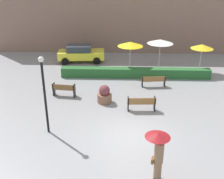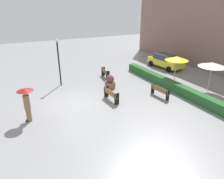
{
  "view_description": "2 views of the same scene",
  "coord_description": "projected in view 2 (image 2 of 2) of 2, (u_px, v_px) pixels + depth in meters",
  "views": [
    {
      "loc": [
        -0.47,
        -12.11,
        7.9
      ],
      "look_at": [
        -1.0,
        2.52,
        1.47
      ],
      "focal_mm": 43.87,
      "sensor_mm": 36.0,
      "label": 1
    },
    {
      "loc": [
        13.51,
        -3.71,
        6.85
      ],
      "look_at": [
        0.79,
        2.82,
        0.9
      ],
      "focal_mm": 32.95,
      "sensor_mm": 36.0,
      "label": 2
    }
  ],
  "objects": [
    {
      "name": "ground_plane",
      "position": [
        73.0,
        104.0,
        15.29
      ],
      "size": [
        60.0,
        60.0,
        0.0
      ],
      "primitive_type": "plane",
      "color": "gray"
    },
    {
      "name": "planter_pot",
      "position": [
        110.0,
        83.0,
        17.97
      ],
      "size": [
        0.94,
        0.94,
        1.19
      ],
      "color": "brown",
      "rests_on": "ground"
    },
    {
      "name": "pedestrian_with_umbrella",
      "position": [
        26.0,
        100.0,
        12.57
      ],
      "size": [
        1.0,
        1.0,
        2.17
      ],
      "color": "#8C6B4C",
      "rests_on": "ground"
    },
    {
      "name": "bench_mid_center",
      "position": [
        111.0,
        94.0,
        15.6
      ],
      "size": [
        1.74,
        0.45,
        0.89
      ],
      "color": "olive",
      "rests_on": "ground"
    },
    {
      "name": "bench_back_row",
      "position": [
        160.0,
        91.0,
        16.29
      ],
      "size": [
        1.78,
        0.48,
        0.82
      ],
      "color": "olive",
      "rests_on": "ground"
    },
    {
      "name": "patio_umbrella_white",
      "position": [
        212.0,
        65.0,
        16.73
      ],
      "size": [
        2.22,
        2.22,
        2.47
      ],
      "color": "silver",
      "rests_on": "ground"
    },
    {
      "name": "hedge_strip",
      "position": [
        167.0,
        83.0,
        18.16
      ],
      "size": [
        11.78,
        0.7,
        0.75
      ],
      "primitive_type": "cube",
      "color": "#28602D",
      "rests_on": "ground"
    },
    {
      "name": "parked_car",
      "position": [
        165.0,
        61.0,
        23.67
      ],
      "size": [
        4.33,
        2.24,
        1.57
      ],
      "color": "yellow",
      "rests_on": "ground"
    },
    {
      "name": "patio_umbrella_yellow",
      "position": [
        177.0,
        58.0,
        18.23
      ],
      "size": [
        2.06,
        2.06,
        2.58
      ],
      "color": "silver",
      "rests_on": "ground"
    },
    {
      "name": "lamp_post",
      "position": [
        58.0,
        58.0,
        17.91
      ],
      "size": [
        0.28,
        0.28,
        4.15
      ],
      "color": "black",
      "rests_on": "ground"
    },
    {
      "name": "bench_far_left",
      "position": [
        105.0,
        72.0,
        20.63
      ],
      "size": [
        1.6,
        0.56,
        0.87
      ],
      "color": "brown",
      "rests_on": "ground"
    }
  ]
}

